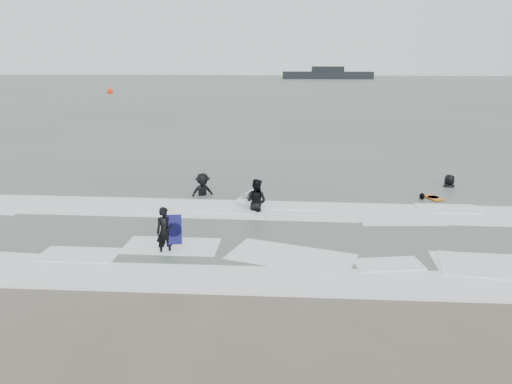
# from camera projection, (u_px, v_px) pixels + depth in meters

# --- Properties ---
(ground) EXTENTS (320.00, 320.00, 0.00)m
(ground) POSITION_uv_depth(u_px,v_px,m) (242.00, 272.00, 14.73)
(ground) COLOR brown
(ground) RESTS_ON ground
(sea) EXTENTS (320.00, 320.00, 0.00)m
(sea) POSITION_uv_depth(u_px,v_px,m) (290.00, 91.00, 91.64)
(sea) COLOR #47544C
(sea) RESTS_ON ground
(surfer_centre) EXTENTS (0.70, 0.62, 1.61)m
(surfer_centre) POSITION_uv_depth(u_px,v_px,m) (166.00, 255.00, 16.02)
(surfer_centre) COLOR black
(surfer_centre) RESTS_ON ground
(surfer_wading) EXTENTS (1.17, 1.07, 1.94)m
(surfer_wading) POSITION_uv_depth(u_px,v_px,m) (256.00, 212.00, 20.46)
(surfer_wading) COLOR black
(surfer_wading) RESTS_ON ground
(surfer_breaker) EXTENTS (1.45, 1.22, 1.94)m
(surfer_breaker) POSITION_uv_depth(u_px,v_px,m) (203.00, 197.00, 22.64)
(surfer_breaker) COLOR black
(surfer_breaker) RESTS_ON ground
(surfer_right_near) EXTENTS (0.80, 0.93, 1.49)m
(surfer_right_near) POSITION_uv_depth(u_px,v_px,m) (422.00, 200.00, 22.08)
(surfer_right_near) COLOR black
(surfer_right_near) RESTS_ON ground
(surfer_right_far) EXTENTS (1.02, 0.82, 1.81)m
(surfer_right_far) POSITION_uv_depth(u_px,v_px,m) (449.00, 188.00, 24.18)
(surfer_right_far) COLOR black
(surfer_right_far) RESTS_ON ground
(surf_foam) EXTENTS (30.03, 9.06, 0.09)m
(surf_foam) POSITION_uv_depth(u_px,v_px,m) (253.00, 229.00, 18.27)
(surf_foam) COLOR white
(surf_foam) RESTS_ON ground
(bodyboards) EXTENTS (10.58, 7.84, 1.25)m
(bodyboards) POSITION_uv_depth(u_px,v_px,m) (299.00, 206.00, 19.57)
(bodyboards) COLOR #10104B
(bodyboards) RESTS_ON ground
(buoy) EXTENTS (1.00, 1.00, 1.65)m
(buoy) POSITION_uv_depth(u_px,v_px,m) (110.00, 91.00, 86.04)
(buoy) COLOR #F92B0B
(buoy) RESTS_ON ground
(vessel_horizon) EXTENTS (25.50, 4.55, 3.46)m
(vessel_horizon) POSITION_uv_depth(u_px,v_px,m) (328.00, 74.00, 141.98)
(vessel_horizon) COLOR black
(vessel_horizon) RESTS_ON ground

